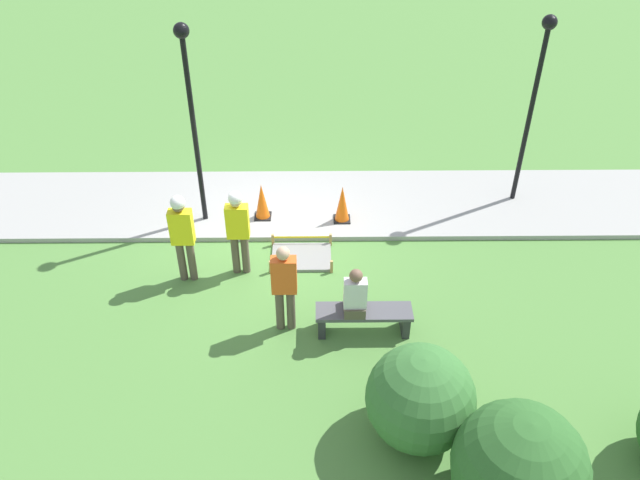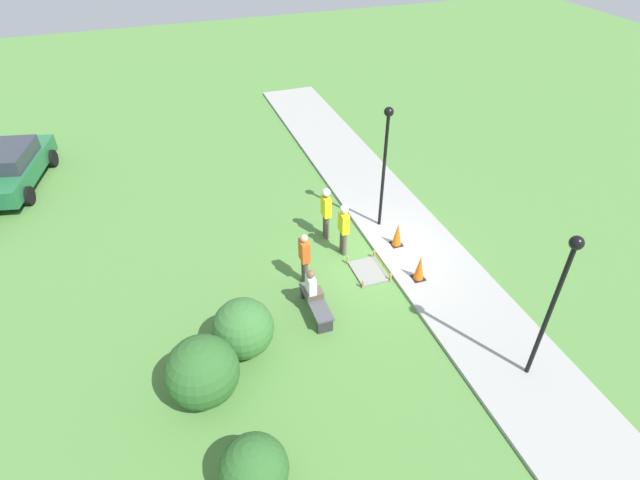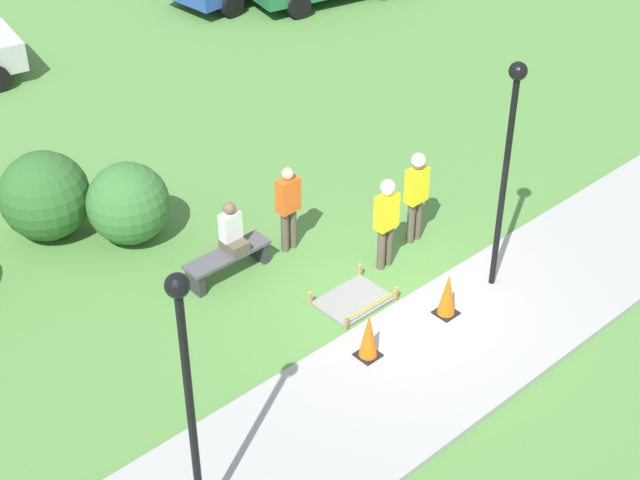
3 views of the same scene
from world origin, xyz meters
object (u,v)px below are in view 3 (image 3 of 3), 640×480
lamppost_far (186,371)px  lamppost_near (509,146)px  traffic_cone_far_patch (447,295)px  worker_supervisor (417,190)px  person_seated_on_bench (232,231)px  bystander_in_orange_shirt (288,204)px  traffic_cone_near_patch (369,336)px  worker_assistant (386,216)px  park_bench (228,260)px

lamppost_far → lamppost_near: bearing=6.4°
traffic_cone_far_patch → worker_supervisor: size_ratio=0.44×
person_seated_on_bench → bystander_in_orange_shirt: (1.11, -0.16, 0.12)m
traffic_cone_far_patch → lamppost_near: bearing=1.7°
traffic_cone_far_patch → worker_supervisor: bearing=56.5°
traffic_cone_far_patch → bystander_in_orange_shirt: bearing=100.5°
traffic_cone_near_patch → worker_assistant: worker_assistant is taller
traffic_cone_near_patch → park_bench: size_ratio=0.50×
traffic_cone_near_patch → bystander_in_orange_shirt: (1.04, 3.02, 0.43)m
person_seated_on_bench → lamppost_near: size_ratio=0.22×
lamppost_far → worker_assistant: bearing=22.7°
traffic_cone_near_patch → lamppost_near: bearing=-1.8°
park_bench → worker_supervisor: worker_supervisor is taller
person_seated_on_bench → worker_supervisor: (2.92, -1.44, 0.25)m
park_bench → lamppost_near: (3.03, -3.22, 2.38)m
park_bench → person_seated_on_bench: person_seated_on_bench is taller
traffic_cone_far_patch → person_seated_on_bench: person_seated_on_bench is taller
traffic_cone_far_patch → lamppost_far: 5.80m
traffic_cone_near_patch → bystander_in_orange_shirt: 3.23m
park_bench → worker_supervisor: bearing=-24.3°
traffic_cone_far_patch → lamppost_far: (-5.33, -0.69, 2.16)m
worker_assistant → park_bench: bearing=143.3°
worker_assistant → bystander_in_orange_shirt: bearing=120.3°
bystander_in_orange_shirt → lamppost_near: 3.99m
traffic_cone_near_patch → bystander_in_orange_shirt: bystander_in_orange_shirt is taller
worker_assistant → lamppost_near: 2.49m
worker_supervisor → worker_assistant: size_ratio=1.03×
traffic_cone_near_patch → traffic_cone_far_patch: bearing=-4.3°
traffic_cone_near_patch → lamppost_near: lamppost_near is taller
park_bench → person_seated_on_bench: (0.16, 0.05, 0.49)m
worker_assistant → lamppost_far: size_ratio=0.44×
worker_assistant → lamppost_far: (-5.62, -2.35, 1.62)m
person_seated_on_bench → traffic_cone_near_patch: bearing=-88.7°
worker_supervisor → lamppost_far: lamppost_far is taller
traffic_cone_near_patch → traffic_cone_far_patch: size_ratio=1.02×
person_seated_on_bench → lamppost_near: bearing=-48.7°
person_seated_on_bench → worker_assistant: bearing=-39.7°
park_bench → lamppost_near: 5.02m
worker_assistant → lamppost_near: (0.89, -1.62, 1.68)m
person_seated_on_bench → bystander_in_orange_shirt: 1.13m
lamppost_near → lamppost_far: size_ratio=1.03×
traffic_cone_far_patch → bystander_in_orange_shirt: bystander_in_orange_shirt is taller
park_bench → lamppost_near: bearing=-46.7°
traffic_cone_near_patch → worker_supervisor: (2.85, 1.73, 0.56)m
worker_assistant → bystander_in_orange_shirt: 1.73m
worker_assistant → lamppost_near: size_ratio=0.43×
worker_supervisor → traffic_cone_far_patch: bearing=-123.5°
park_bench → bystander_in_orange_shirt: size_ratio=0.95×
park_bench → worker_supervisor: size_ratio=0.88×
bystander_in_orange_shirt → park_bench: bearing=175.3°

